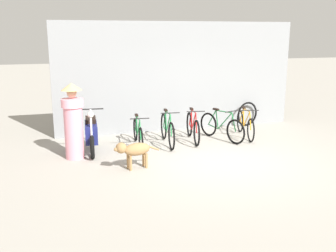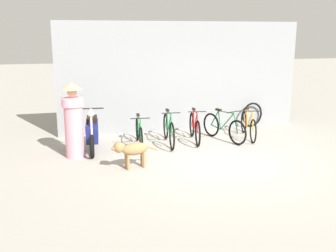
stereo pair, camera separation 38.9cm
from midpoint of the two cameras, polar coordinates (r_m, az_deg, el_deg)
ground_plane at (r=8.74m, az=6.82°, el=-5.06°), size 60.00×60.00×0.00m
shop_wall_back at (r=11.28m, az=0.54°, el=7.18°), size 7.01×0.20×3.06m
bicycle_0 at (r=9.75m, az=-5.52°, el=-1.07°), size 0.46×1.65×0.79m
bicycle_1 at (r=9.88m, az=-1.22°, el=-0.59°), size 0.46×1.72×0.89m
bicycle_2 at (r=10.19m, az=2.54°, el=-0.24°), size 0.46×1.62×0.86m
bicycle_3 at (r=10.36m, az=6.70°, el=-0.16°), size 0.63×1.59×0.84m
bicycle_4 at (r=10.77m, az=10.13°, el=0.23°), size 0.52×1.67×0.81m
motorcycle at (r=9.50m, az=-12.23°, el=-1.03°), size 0.58×1.80×1.10m
stray_dog at (r=8.12m, az=-6.37°, el=-3.47°), size 1.00×0.36×0.60m
person_in_robes at (r=8.94m, az=-14.81°, el=0.86°), size 0.59×0.59×1.70m
spare_tire_left at (r=12.04m, az=10.54°, el=1.73°), size 0.73×0.20×0.73m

